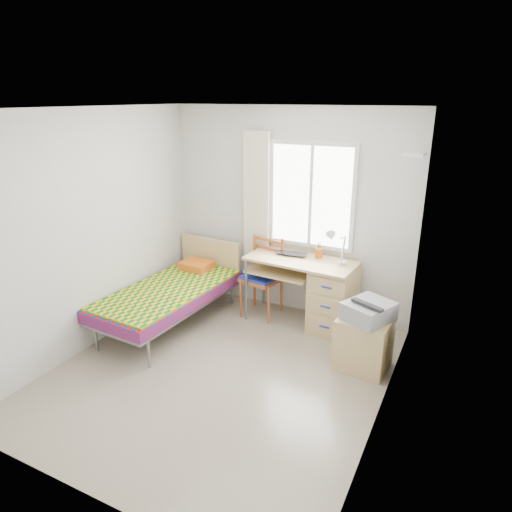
# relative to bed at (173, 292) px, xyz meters

# --- Properties ---
(floor) EXTENTS (3.50, 3.50, 0.00)m
(floor) POSITION_rel_bed_xyz_m (1.08, -0.70, -0.42)
(floor) COLOR #BCAD93
(floor) RESTS_ON ground
(ceiling) EXTENTS (3.50, 3.50, 0.00)m
(ceiling) POSITION_rel_bed_xyz_m (1.08, -0.70, 2.18)
(ceiling) COLOR white
(ceiling) RESTS_ON wall_back
(wall_back) EXTENTS (3.20, 0.00, 3.20)m
(wall_back) POSITION_rel_bed_xyz_m (1.08, 1.05, 0.88)
(wall_back) COLOR silver
(wall_back) RESTS_ON ground
(wall_left) EXTENTS (0.00, 3.50, 3.50)m
(wall_left) POSITION_rel_bed_xyz_m (-0.52, -0.70, 0.88)
(wall_left) COLOR silver
(wall_left) RESTS_ON ground
(wall_right) EXTENTS (0.00, 3.50, 3.50)m
(wall_right) POSITION_rel_bed_xyz_m (2.68, -0.70, 0.88)
(wall_right) COLOR silver
(wall_right) RESTS_ON ground
(window) EXTENTS (1.10, 0.04, 1.30)m
(window) POSITION_rel_bed_xyz_m (1.38, 1.03, 1.13)
(window) COLOR white
(window) RESTS_ON wall_back
(curtain) EXTENTS (0.35, 0.05, 1.70)m
(curtain) POSITION_rel_bed_xyz_m (0.66, 0.98, 1.03)
(curtain) COLOR beige
(curtain) RESTS_ON wall_back
(floating_shelf) EXTENTS (0.20, 0.32, 0.03)m
(floating_shelf) POSITION_rel_bed_xyz_m (2.57, 0.70, 1.73)
(floating_shelf) COLOR white
(floating_shelf) RESTS_ON wall_right
(bed) EXTENTS (1.05, 2.04, 0.86)m
(bed) POSITION_rel_bed_xyz_m (0.00, 0.00, 0.00)
(bed) COLOR gray
(bed) RESTS_ON floor
(desk) EXTENTS (1.36, 0.70, 0.83)m
(desk) POSITION_rel_bed_xyz_m (1.75, 0.73, 0.03)
(desk) COLOR tan
(desk) RESTS_ON floor
(chair) EXTENTS (0.51, 0.51, 1.01)m
(chair) POSITION_rel_bed_xyz_m (0.88, 0.75, 0.15)
(chair) COLOR brown
(chair) RESTS_ON floor
(cabinet) EXTENTS (0.56, 0.50, 0.56)m
(cabinet) POSITION_rel_bed_xyz_m (2.36, 0.06, -0.13)
(cabinet) COLOR #D8B36E
(cabinet) RESTS_ON floor
(printer) EXTENTS (0.55, 0.58, 0.20)m
(printer) POSITION_rel_bed_xyz_m (2.39, 0.05, 0.25)
(printer) COLOR gray
(printer) RESTS_ON cabinet
(laptop) EXTENTS (0.40, 0.27, 0.03)m
(laptop) POSITION_rel_bed_xyz_m (1.23, 0.77, 0.43)
(laptop) COLOR black
(laptop) RESTS_ON desk
(pen_cup) EXTENTS (0.11, 0.11, 0.11)m
(pen_cup) POSITION_rel_bed_xyz_m (1.56, 0.90, 0.47)
(pen_cup) COLOR #E05B18
(pen_cup) RESTS_ON desk
(task_lamp) EXTENTS (0.24, 0.33, 0.44)m
(task_lamp) POSITION_rel_bed_xyz_m (1.82, 0.68, 0.69)
(task_lamp) COLOR white
(task_lamp) RESTS_ON desk
(book) EXTENTS (0.24, 0.28, 0.02)m
(book) POSITION_rel_bed_xyz_m (1.20, 0.73, 0.17)
(book) COLOR gray
(book) RESTS_ON desk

